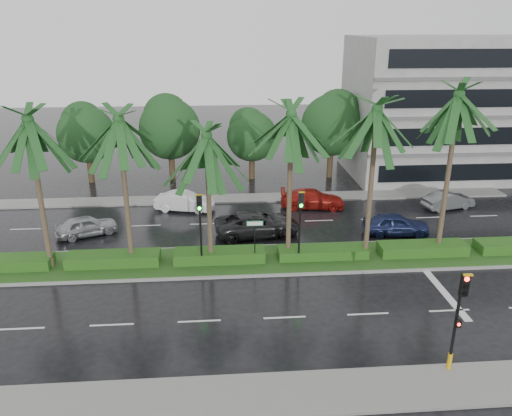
{
  "coord_description": "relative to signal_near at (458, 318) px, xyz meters",
  "views": [
    {
      "loc": [
        -2.88,
        -25.03,
        13.0
      ],
      "look_at": [
        -0.86,
        1.5,
        3.12
      ],
      "focal_mm": 35.0,
      "sensor_mm": 36.0,
      "label": 1
    }
  ],
  "objects": [
    {
      "name": "median",
      "position": [
        -6.0,
        10.39,
        -2.42
      ],
      "size": [
        36.0,
        4.0,
        0.15
      ],
      "color": "gray",
      "rests_on": "ground"
    },
    {
      "name": "building",
      "position": [
        11.0,
        27.39,
        3.5
      ],
      "size": [
        16.0,
        10.0,
        12.0
      ],
      "primitive_type": "cube",
      "color": "gray",
      "rests_on": "ground"
    },
    {
      "name": "far_sidewalk",
      "position": [
        -6.0,
        21.39,
        -2.44
      ],
      "size": [
        40.0,
        2.0,
        0.12
      ],
      "primitive_type": "cube",
      "color": "slate",
      "rests_on": "ground"
    },
    {
      "name": "ground",
      "position": [
        -6.0,
        9.39,
        -2.5
      ],
      "size": [
        120.0,
        120.0,
        0.0
      ],
      "primitive_type": "plane",
      "color": "black",
      "rests_on": "ground"
    },
    {
      "name": "near_sidewalk",
      "position": [
        -6.0,
        -0.81,
        -2.44
      ],
      "size": [
        40.0,
        2.4,
        0.12
      ],
      "primitive_type": "cube",
      "color": "slate",
      "rests_on": "ground"
    },
    {
      "name": "palm_row",
      "position": [
        -7.24,
        10.41,
        5.34
      ],
      "size": [
        26.3,
        4.2,
        10.1
      ],
      "color": "#433927",
      "rests_on": "median"
    },
    {
      "name": "signal_near",
      "position": [
        0.0,
        0.0,
        0.0
      ],
      "size": [
        0.34,
        0.45,
        4.36
      ],
      "color": "black",
      "rests_on": "near_sidewalk"
    },
    {
      "name": "car_grey",
      "position": [
        8.04,
        18.08,
        -1.86
      ],
      "size": [
        2.29,
        4.12,
        1.29
      ],
      "primitive_type": "imported",
      "rotation": [
        0.0,
        0.0,
        1.82
      ],
      "color": "#56595B",
      "rests_on": "ground"
    },
    {
      "name": "signal_median_right",
      "position": [
        -4.5,
        9.69,
        0.49
      ],
      "size": [
        0.34,
        0.42,
        4.36
      ],
      "color": "black",
      "rests_on": "median"
    },
    {
      "name": "lane_markings",
      "position": [
        -2.96,
        8.96,
        -2.5
      ],
      "size": [
        34.0,
        13.06,
        0.01
      ],
      "color": "silver",
      "rests_on": "ground"
    },
    {
      "name": "street_sign",
      "position": [
        -7.0,
        9.87,
        -0.38
      ],
      "size": [
        0.95,
        0.09,
        2.6
      ],
      "color": "black",
      "rests_on": "median"
    },
    {
      "name": "car_silver",
      "position": [
        -17.59,
        15.02,
        -1.84
      ],
      "size": [
        3.03,
        4.18,
        1.32
      ],
      "primitive_type": "imported",
      "rotation": [
        0.0,
        0.0,
        2.0
      ],
      "color": "#A2A3A9",
      "rests_on": "ground"
    },
    {
      "name": "car_blue",
      "position": [
        2.5,
        13.62,
        -1.78
      ],
      "size": [
        2.2,
        4.41,
        1.44
      ],
      "primitive_type": "imported",
      "rotation": [
        0.0,
        0.0,
        1.45
      ],
      "color": "navy",
      "rests_on": "ground"
    },
    {
      "name": "car_red",
      "position": [
        -2.0,
        19.08,
        -1.81
      ],
      "size": [
        2.46,
        4.94,
        1.38
      ],
      "primitive_type": "imported",
      "rotation": [
        0.0,
        0.0,
        1.46
      ],
      "color": "maroon",
      "rests_on": "ground"
    },
    {
      "name": "signal_median_left",
      "position": [
        -10.0,
        9.69,
        0.49
      ],
      "size": [
        0.34,
        0.42,
        4.36
      ],
      "color": "black",
      "rests_on": "median"
    },
    {
      "name": "car_darkgrey",
      "position": [
        -6.5,
        14.23,
        -1.74
      ],
      "size": [
        3.31,
        5.83,
        1.54
      ],
      "primitive_type": "imported",
      "rotation": [
        0.0,
        0.0,
        1.71
      ],
      "color": "#242427",
      "rests_on": "ground"
    },
    {
      "name": "car_white",
      "position": [
        -11.5,
        19.17,
        -1.8
      ],
      "size": [
        2.4,
        4.49,
        1.41
      ],
      "primitive_type": "imported",
      "rotation": [
        0.0,
        0.0,
        1.35
      ],
      "color": "white",
      "rests_on": "ground"
    },
    {
      "name": "bg_trees",
      "position": [
        -4.75,
        26.98,
        2.26
      ],
      "size": [
        33.13,
        5.45,
        7.88
      ],
      "color": "#3E2D1C",
      "rests_on": "ground"
    },
    {
      "name": "hedge",
      "position": [
        -6.0,
        10.39,
        -2.05
      ],
      "size": [
        35.2,
        1.4,
        0.6
      ],
      "color": "#254E16",
      "rests_on": "median"
    }
  ]
}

